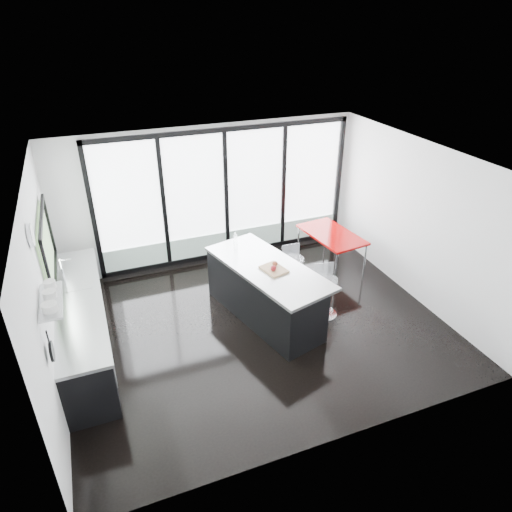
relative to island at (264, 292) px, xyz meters
name	(u,v)px	position (x,y,z in m)	size (l,w,h in m)	color
floor	(257,325)	(-0.20, -0.20, -0.49)	(6.00, 5.00, 0.00)	black
ceiling	(257,163)	(-0.20, -0.20, 2.31)	(6.00, 5.00, 0.00)	white
wall_back	(225,201)	(0.07, 2.27, 0.78)	(6.00, 0.09, 2.80)	silver
wall_front	(341,353)	(-0.20, -2.70, 0.91)	(6.00, 0.00, 2.80)	silver
wall_left	(46,270)	(-3.18, 0.07, 1.07)	(0.26, 5.00, 2.80)	silver
wall_right	(417,222)	(2.80, -0.20, 0.91)	(0.00, 5.00, 2.80)	silver
counter_cabinets	(83,325)	(-2.88, 0.20, -0.03)	(0.69, 3.24, 1.36)	black
island	(264,292)	(0.00, 0.00, 0.00)	(1.57, 2.55, 1.26)	black
bar_stool_near	(325,297)	(0.98, -0.35, -0.13)	(0.46, 0.46, 0.73)	silver
bar_stool_far	(293,275)	(0.80, 0.53, -0.14)	(0.44, 0.44, 0.70)	silver
red_table	(330,250)	(1.90, 1.09, -0.12)	(0.80, 1.40, 0.75)	#9A0807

